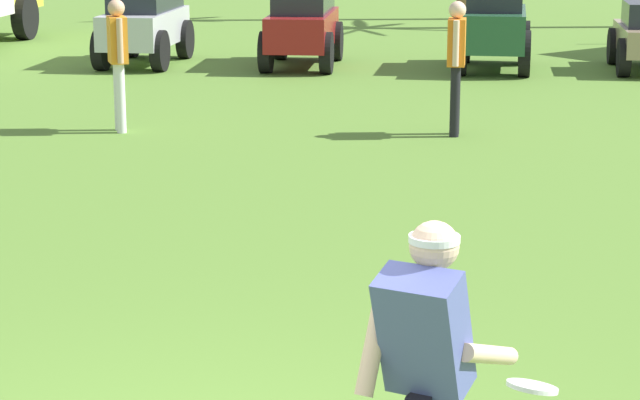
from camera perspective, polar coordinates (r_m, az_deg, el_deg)
The scene contains 7 objects.
frisbee_thrower at distance 5.25m, azimuth 4.74°, elevation -7.85°, with size 0.70×0.98×1.43m.
frisbee_in_flight at distance 6.03m, azimuth 9.68°, elevation -8.42°, with size 0.34×0.34×0.08m.
teammate_near_sideline at distance 14.91m, azimuth -9.22°, elevation 6.67°, with size 0.32×0.48×1.56m.
teammate_midfield at distance 14.56m, azimuth 6.25°, elevation 6.60°, with size 0.20×0.49×1.56m.
parked_car_slot_a at distance 21.06m, azimuth -8.02°, elevation 8.14°, with size 1.15×2.40×1.34m.
parked_car_slot_b at distance 20.58m, azimuth -0.79°, elevation 8.14°, with size 1.22×2.43×1.34m.
parked_car_slot_c at distance 20.36m, azimuth 7.97°, elevation 8.01°, with size 1.19×2.36×1.40m.
Camera 1 is at (1.38, -4.96, 2.73)m, focal length 70.00 mm.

